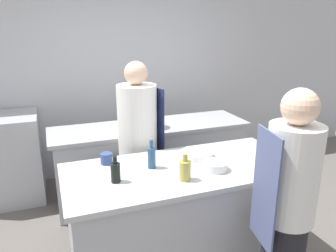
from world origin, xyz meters
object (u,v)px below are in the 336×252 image
Objects in this scene: bowl_mixing_large at (215,166)px; oven_range at (8,158)px; chef_at_prep_near at (287,210)px; stockpot at (152,119)px; bottle_vinegar at (116,172)px; bottle_wine at (185,170)px; chef_at_stove at (138,147)px; cup at (106,159)px; bottle_olive_oil at (152,157)px; bowl_prep_small at (197,154)px.

oven_range is at bearing 132.35° from bowl_mixing_large.
chef_at_prep_near reaches higher than stockpot.
bottle_vinegar is 0.51m from bottle_wine.
oven_range is 4.87× the size of bottle_wine.
chef_at_stove reaches higher than cup.
stockpot reaches higher than bowl_mixing_large.
chef_at_stove reaches higher than bottle_olive_oil.
bottle_wine is at bearing -6.24° from chef_at_stove.
chef_at_stove reaches higher than bowl_prep_small.
chef_at_stove reaches higher than oven_range.
stockpot is at bearing -20.80° from oven_range.
bowl_mixing_large is 0.70× the size of bowl_prep_small.
bowl_mixing_large is 0.88× the size of stockpot.
chef_at_stove is 0.93m from bottle_wine.
chef_at_prep_near reaches higher than bottle_vinegar.
chef_at_prep_near reaches higher than bowl_mixing_large.
oven_range is 0.62× the size of chef_at_prep_near.
bottle_wine is (0.16, -0.29, -0.01)m from bottle_olive_oil.
bowl_mixing_large is at bearing 30.89° from chef_at_prep_near.
oven_range is 3.64× the size of bowl_prep_small.
bottle_vinegar is 0.73× the size of bowl_prep_small.
stockpot is (0.17, 1.34, 0.01)m from bottle_wine.
stockpot is at bearing 61.10° from bottle_vinegar.
bowl_prep_small is at bearing 52.93° from bottle_wine.
chef_at_prep_near is 0.65m from bowl_mixing_large.
chef_at_stove is at bearing -122.84° from stockpot.
bottle_olive_oil is at bearing 119.10° from bottle_wine.
bottle_wine is at bearing -97.29° from stockpot.
oven_range is at bearing 136.77° from bowl_prep_small.
bowl_mixing_large is at bearing -47.65° from oven_range.
chef_at_prep_near is 1.90m from stockpot.
bowl_prep_small is at bearing 8.95° from bottle_olive_oil.
bowl_prep_small is at bearing 26.06° from chef_at_prep_near.
bottle_wine is (0.49, -0.15, 0.00)m from bottle_vinegar.
bottle_olive_oil reaches higher than oven_range.
stockpot is (1.57, -0.60, 0.48)m from oven_range.
bottle_wine reaches higher than bowl_mixing_large.
bottle_olive_oil is at bearing 50.63° from chef_at_prep_near.
bowl_prep_small is 0.98m from stockpot.
bowl_prep_small is (0.44, 0.07, -0.07)m from bottle_olive_oil.
bottle_olive_oil is (-0.06, -0.62, 0.14)m from chef_at_stove.
oven_range is 2.43m from bottle_wine.
bowl_mixing_large is at bearing -84.45° from stockpot.
bowl_mixing_large is 0.89m from cup.
bottle_olive_oil is at bearing 24.39° from bottle_vinegar.
bowl_prep_small is (0.38, -0.55, 0.08)m from chef_at_stove.
chef_at_stove is 8.06× the size of bottle_wine.
chef_at_prep_near is 1.44m from cup.
bowl_mixing_large is 2.01× the size of cup.
bottle_olive_oil is 0.45m from bowl_prep_small.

